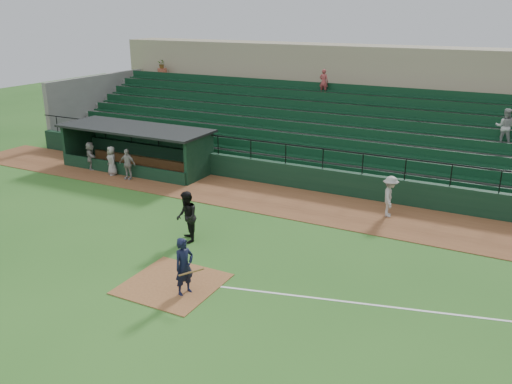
% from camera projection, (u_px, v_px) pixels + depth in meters
% --- Properties ---
extents(ground, '(90.00, 90.00, 0.00)m').
position_uv_depth(ground, '(190.00, 272.00, 18.43)').
color(ground, '#2A5C1D').
rests_on(ground, ground).
extents(warning_track, '(40.00, 4.00, 0.03)m').
position_uv_depth(warning_track, '(285.00, 201.00, 25.14)').
color(warning_track, brown).
rests_on(warning_track, ground).
extents(home_plate_dirt, '(3.00, 3.00, 0.03)m').
position_uv_depth(home_plate_dirt, '(173.00, 284.00, 17.59)').
color(home_plate_dirt, brown).
rests_on(home_plate_dirt, ground).
extents(foul_line, '(17.49, 4.44, 0.01)m').
position_uv_depth(foul_line, '(434.00, 312.00, 15.96)').
color(foul_line, white).
rests_on(foul_line, ground).
extents(stadium_structure, '(38.00, 13.08, 6.40)m').
position_uv_depth(stadium_structure, '(345.00, 122.00, 31.50)').
color(stadium_structure, black).
rests_on(stadium_structure, ground).
extents(dugout, '(8.90, 3.20, 2.42)m').
position_uv_depth(dugout, '(141.00, 144.00, 30.27)').
color(dugout, black).
rests_on(dugout, ground).
extents(batter_at_plate, '(1.12, 0.80, 1.92)m').
position_uv_depth(batter_at_plate, '(184.00, 267.00, 16.71)').
color(batter_at_plate, black).
rests_on(batter_at_plate, ground).
extents(umpire, '(1.23, 1.25, 2.04)m').
position_uv_depth(umpire, '(187.00, 217.00, 20.54)').
color(umpire, black).
rests_on(umpire, ground).
extents(runner, '(0.93, 1.30, 1.82)m').
position_uv_depth(runner, '(390.00, 196.00, 23.03)').
color(runner, '#A39D99').
rests_on(runner, warning_track).
extents(dugout_player_a, '(1.01, 0.51, 1.65)m').
position_uv_depth(dugout_player_a, '(127.00, 164.00, 28.16)').
color(dugout_player_a, '#AAA49F').
rests_on(dugout_player_a, warning_track).
extents(dugout_player_b, '(0.93, 0.84, 1.60)m').
position_uv_depth(dugout_player_b, '(112.00, 161.00, 28.87)').
color(dugout_player_b, gray).
rests_on(dugout_player_b, warning_track).
extents(dugout_player_c, '(1.39, 1.33, 1.57)m').
position_uv_depth(dugout_player_c, '(91.00, 156.00, 29.93)').
color(dugout_player_c, gray).
rests_on(dugout_player_c, warning_track).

